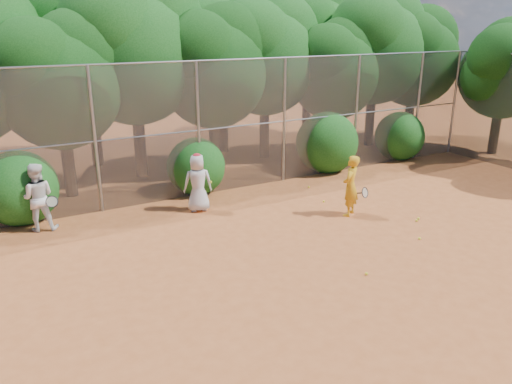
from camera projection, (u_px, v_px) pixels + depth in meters
ground at (351, 264)px, 10.91m from camera, size 80.00×80.00×0.00m
fence_back at (225, 126)px, 15.16m from camera, size 20.05×0.09×4.03m
tree_2 at (59, 76)px, 14.19m from camera, size 3.99×3.47×5.47m
tree_3 at (134, 44)px, 15.92m from camera, size 4.89×4.26×6.70m
tree_4 at (213, 63)px, 16.78m from camera, size 4.19×3.64×5.73m
tree_5 at (266, 51)px, 18.51m from camera, size 4.51×3.92×6.17m
tree_6 at (335, 66)px, 19.01m from camera, size 3.86×3.36×5.29m
tree_7 at (376, 42)px, 20.41m from camera, size 4.77×4.14×6.53m
tree_8 at (416, 53)px, 21.23m from camera, size 4.25×3.70×5.82m
tree_10 at (87, 35)px, 17.21m from camera, size 5.15×4.48×7.06m
tree_11 at (223, 46)px, 19.33m from camera, size 4.64×4.03×6.35m
tree_12 at (309, 35)px, 21.80m from camera, size 5.02×4.37×6.88m
tree_13 at (505, 65)px, 19.25m from camera, size 3.86×3.36×5.29m
bush_0 at (19, 185)px, 13.03m from camera, size 2.00×2.00×2.00m
bush_1 at (196, 164)px, 15.37m from camera, size 1.80×1.80×1.80m
bush_2 at (327, 140)px, 17.62m from camera, size 2.20×2.20×2.20m
bush_3 at (400, 134)px, 19.28m from camera, size 1.90×1.90×1.90m
player_yellow at (351, 186)px, 13.47m from camera, size 0.88×0.67×1.68m
player_teen at (198, 183)px, 13.81m from camera, size 0.91×0.71×1.66m
player_white at (37, 197)px, 12.48m from camera, size 0.98×0.84×1.75m
ball_0 at (418, 218)px, 13.39m from camera, size 0.07×0.07×0.07m
ball_1 at (324, 201)px, 14.67m from camera, size 0.07×0.07×0.07m
ball_2 at (419, 238)px, 12.14m from camera, size 0.07×0.07×0.07m
ball_3 at (417, 220)px, 13.25m from camera, size 0.07×0.07×0.07m
ball_4 at (366, 274)px, 10.43m from camera, size 0.07×0.07×0.07m
ball_5 at (309, 187)px, 15.98m from camera, size 0.07×0.07×0.07m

